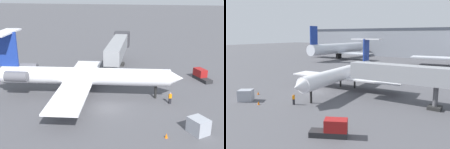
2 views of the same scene
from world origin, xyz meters
TOP-DOWN VIEW (x-y plane):
  - ground_plane at (0.00, 0.00)m, footprint 400.00×400.00m
  - regional_jet at (3.64, 5.12)m, footprint 23.13×29.16m
  - jet_bridge at (18.40, 1.15)m, footprint 18.42×3.43m
  - ground_crew_marshaller at (2.91, -8.41)m, footprint 0.39×0.47m
  - baggage_tug_lead at (14.36, -14.17)m, footprint 4.19×3.09m
  - cargo_container_uld at (-4.92, -11.30)m, footprint 2.80×2.72m
  - traffic_cone_near at (-1.46, -11.52)m, footprint 0.36×0.36m
  - traffic_cone_mid at (-6.59, -7.73)m, footprint 0.36×0.36m

SIDE VIEW (x-z plane):
  - ground_plane at x=0.00m, z-range -0.10..0.00m
  - traffic_cone_near at x=-1.46m, z-range 0.00..0.55m
  - traffic_cone_mid at x=-6.59m, z-range 0.00..0.55m
  - baggage_tug_lead at x=14.36m, z-range -0.11..1.79m
  - ground_crew_marshaller at x=2.91m, z-range 0.01..1.70m
  - cargo_container_uld at x=-4.92m, z-range 0.00..1.81m
  - regional_jet at x=3.64m, z-range -1.53..8.09m
  - jet_bridge at x=18.40m, z-range 1.49..7.84m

